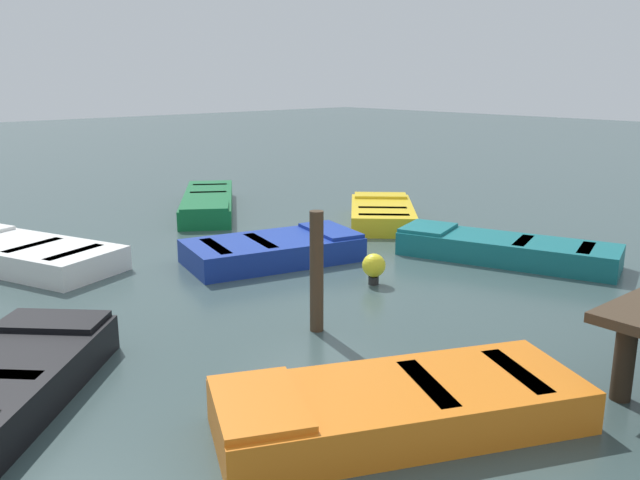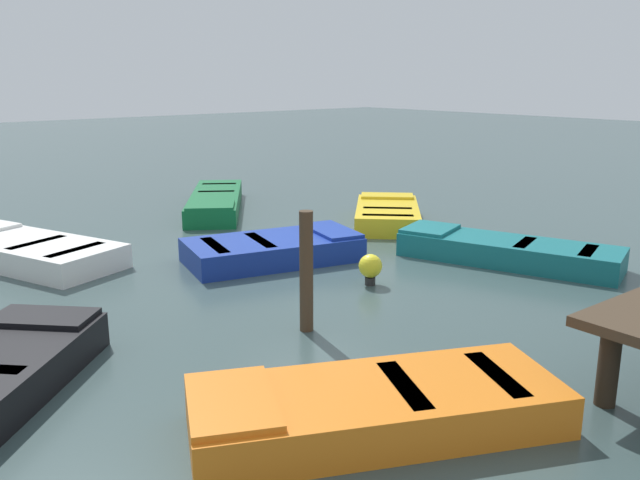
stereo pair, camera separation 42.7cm
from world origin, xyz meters
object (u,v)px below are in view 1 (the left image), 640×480
Objects in this scene: rowboat_teal at (504,249)px; mooring_piling_mid_right at (317,272)px; rowboat_green at (208,202)px; marker_buoy at (374,266)px; rowboat_black at (5,380)px; rowboat_blue at (274,249)px; rowboat_white at (22,253)px; rowboat_orange at (398,405)px; rowboat_yellow at (382,214)px.

mooring_piling_mid_right is at bearing 73.94° from rowboat_teal.
rowboat_green is 7.91m from mooring_piling_mid_right.
marker_buoy reaches higher than rowboat_green.
rowboat_teal is at bearing 46.52° from rowboat_green.
rowboat_blue is at bearing -20.61° from rowboat_black.
rowboat_orange is at bearing 165.30° from rowboat_white.
rowboat_teal and rowboat_black have the same top height.
mooring_piling_mid_right reaches higher than rowboat_black.
marker_buoy reaches higher than rowboat_teal.
rowboat_black and rowboat_orange have the same top height.
rowboat_green is (-4.83, -1.79, -0.00)m from rowboat_white.
rowboat_yellow is 4.18m from rowboat_green.
rowboat_teal and rowboat_orange have the same top height.
marker_buoy is (-3.62, 4.65, 0.07)m from rowboat_white.
rowboat_teal is 2.70m from marker_buoy.
rowboat_orange and rowboat_green have the same top height.
rowboat_black is 0.71× the size of rowboat_green.
mooring_piling_mid_right is at bearing -54.74° from rowboat_black.
rowboat_green is 8.42× the size of marker_buoy.
rowboat_white and rowboat_black have the same top height.
mooring_piling_mid_right is at bearing 11.92° from rowboat_green.
rowboat_teal is 8.04m from rowboat_black.
rowboat_blue is at bearing -90.86° from rowboat_orange.
rowboat_yellow and rowboat_orange have the same top height.
rowboat_black is 5.40m from marker_buoy.
rowboat_orange is (-2.46, 2.92, -0.00)m from rowboat_black.
rowboat_orange is 7.42× the size of marker_buoy.
mooring_piling_mid_right reaches higher than rowboat_yellow.
marker_buoy is at bearing -65.95° from rowboat_blue.
rowboat_orange is 10.35m from rowboat_green.
rowboat_green is 1.27× the size of rowboat_blue.
rowboat_green is (2.04, -3.65, -0.00)m from rowboat_yellow.
rowboat_black is 3.60m from mooring_piling_mid_right.
rowboat_yellow is 3.66m from rowboat_blue.
rowboat_white and rowboat_orange have the same top height.
rowboat_yellow is at bearing -28.85° from rowboat_teal.
rowboat_black is at bearing -142.23° from rowboat_blue.
rowboat_teal is at bearing -144.94° from rowboat_yellow.
rowboat_yellow is at bearing -145.01° from mooring_piling_mid_right.
rowboat_blue is at bearing 29.74° from rowboat_teal.
mooring_piling_mid_right reaches higher than rowboat_teal.
rowboat_blue is at bearing -118.98° from mooring_piling_mid_right.
marker_buoy is (-2.93, -3.04, 0.07)m from rowboat_orange.
mooring_piling_mid_right is at bearing -104.24° from rowboat_blue.
rowboat_yellow is (-0.62, -3.41, 0.00)m from rowboat_teal.
marker_buoy is (-0.33, 2.03, 0.07)m from rowboat_blue.
rowboat_yellow is 9.12m from rowboat_black.
rowboat_blue is (-5.06, -2.15, -0.00)m from rowboat_black.
rowboat_black is at bearing 1.32° from marker_buoy.
rowboat_teal is 2.49× the size of mooring_piling_mid_right.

